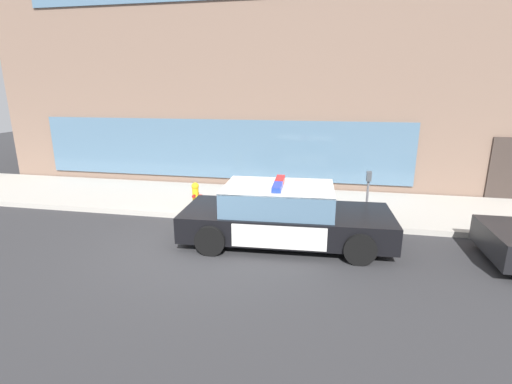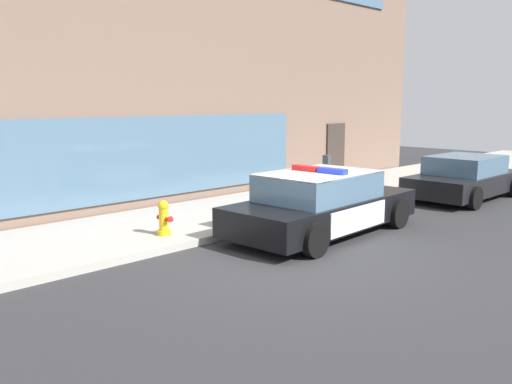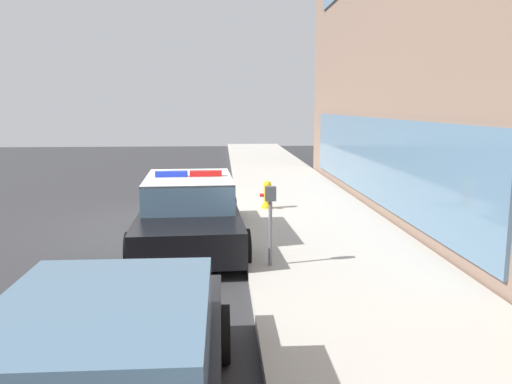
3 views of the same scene
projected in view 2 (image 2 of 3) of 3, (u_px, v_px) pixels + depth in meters
ground at (292, 260)px, 9.65m from camera, size 48.00×48.00×0.00m
sidewalk at (174, 224)px, 12.22m from camera, size 48.00×3.47×0.15m
storefront_building at (103, 41)px, 16.76m from camera, size 22.49×8.44×9.56m
police_cruiser at (322, 203)px, 11.46m from camera, size 4.91×2.32×1.49m
fire_hydrant at (164, 218)px, 10.82m from camera, size 0.34×0.39×0.73m
car_down_street at (464, 178)px, 15.67m from camera, size 4.26×2.07×1.29m
parking_meter at (326, 171)px, 13.81m from camera, size 0.12×0.18×1.34m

